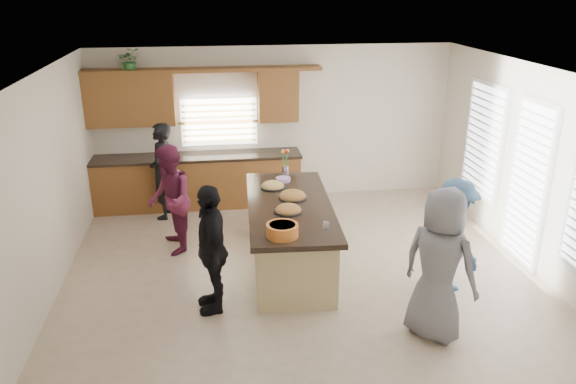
{
  "coord_description": "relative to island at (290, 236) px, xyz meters",
  "views": [
    {
      "loc": [
        -1.16,
        -6.97,
        3.84
      ],
      "look_at": [
        -0.16,
        0.11,
        1.15
      ],
      "focal_mm": 35.0,
      "sensor_mm": 36.0,
      "label": 1
    }
  ],
  "objects": [
    {
      "name": "floor",
      "position": [
        0.13,
        -0.17,
        -0.45
      ],
      "size": [
        6.5,
        6.5,
        0.0
      ],
      "primitive_type": "plane",
      "color": "beige",
      "rests_on": "ground"
    },
    {
      "name": "room_shell",
      "position": [
        0.13,
        -0.17,
        1.45
      ],
      "size": [
        6.52,
        6.02,
        2.81
      ],
      "color": "silver",
      "rests_on": "ground"
    },
    {
      "name": "back_cabinetry",
      "position": [
        -1.34,
        2.56,
        0.46
      ],
      "size": [
        4.08,
        0.66,
        2.46
      ],
      "color": "brown",
      "rests_on": "ground"
    },
    {
      "name": "right_wall_glazing",
      "position": [
        3.35,
        -0.31,
        0.89
      ],
      "size": [
        0.06,
        4.0,
        2.25
      ],
      "color": "white",
      "rests_on": "ground"
    },
    {
      "name": "island",
      "position": [
        0.0,
        0.0,
        0.0
      ],
      "size": [
        1.3,
        2.76,
        0.95
      ],
      "rotation": [
        0.0,
        0.0,
        -0.06
      ],
      "color": "#CDB87F",
      "rests_on": "ground"
    },
    {
      "name": "platter_front",
      "position": [
        -0.06,
        -0.29,
        0.52
      ],
      "size": [
        0.39,
        0.39,
        0.16
      ],
      "color": "black",
      "rests_on": "island"
    },
    {
      "name": "platter_mid",
      "position": [
        0.07,
        0.21,
        0.53
      ],
      "size": [
        0.42,
        0.42,
        0.17
      ],
      "color": "black",
      "rests_on": "island"
    },
    {
      "name": "platter_back",
      "position": [
        -0.16,
        0.67,
        0.52
      ],
      "size": [
        0.38,
        0.38,
        0.15
      ],
      "color": "black",
      "rests_on": "island"
    },
    {
      "name": "salad_bowl",
      "position": [
        -0.24,
        -1.03,
        0.58
      ],
      "size": [
        0.39,
        0.39,
        0.16
      ],
      "color": "orange",
      "rests_on": "island"
    },
    {
      "name": "clear_cup",
      "position": [
        0.32,
        -0.91,
        0.55
      ],
      "size": [
        0.08,
        0.08,
        0.1
      ],
      "primitive_type": "cylinder",
      "color": "white",
      "rests_on": "island"
    },
    {
      "name": "plate_stack",
      "position": [
        0.04,
        0.95,
        0.52
      ],
      "size": [
        0.23,
        0.23,
        0.05
      ],
      "primitive_type": "cylinder",
      "color": "#C79BE2",
      "rests_on": "island"
    },
    {
      "name": "flower_vase",
      "position": [
        0.11,
        1.24,
        0.73
      ],
      "size": [
        0.14,
        0.14,
        0.42
      ],
      "color": "silver",
      "rests_on": "island"
    },
    {
      "name": "potted_plant",
      "position": [
        -2.31,
        2.65,
        2.16
      ],
      "size": [
        0.43,
        0.39,
        0.42
      ],
      "primitive_type": "imported",
      "rotation": [
        0.0,
        0.0,
        0.18
      ],
      "color": "#307831",
      "rests_on": "back_cabinetry"
    },
    {
      "name": "woman_left_back",
      "position": [
        -1.89,
        2.07,
        0.38
      ],
      "size": [
        0.49,
        0.66,
        1.66
      ],
      "primitive_type": "imported",
      "rotation": [
        0.0,
        0.0,
        -1.72
      ],
      "color": "black",
      "rests_on": "ground"
    },
    {
      "name": "woman_left_mid",
      "position": [
        -1.68,
        0.72,
        0.37
      ],
      "size": [
        0.74,
        0.88,
        1.64
      ],
      "primitive_type": "imported",
      "rotation": [
        0.0,
        0.0,
        -1.42
      ],
      "color": "maroon",
      "rests_on": "ground"
    },
    {
      "name": "woman_left_front",
      "position": [
        -1.09,
        -0.99,
        0.37
      ],
      "size": [
        0.47,
        0.99,
        1.64
      ],
      "primitive_type": "imported",
      "rotation": [
        0.0,
        0.0,
        -1.49
      ],
      "color": "black",
      "rests_on": "ground"
    },
    {
      "name": "woman_right_back",
      "position": [
        2.02,
        -0.91,
        0.31
      ],
      "size": [
        0.69,
        1.05,
        1.52
      ],
      "primitive_type": "imported",
      "rotation": [
        0.0,
        0.0,
        1.7
      ],
      "color": "#375679",
      "rests_on": "ground"
    },
    {
      "name": "woman_right_front",
      "position": [
        1.4,
        -1.92,
        0.45
      ],
      "size": [
        1.01,
        1.04,
        1.8
      ],
      "primitive_type": "imported",
      "rotation": [
        0.0,
        0.0,
        2.29
      ],
      "color": "slate",
      "rests_on": "ground"
    }
  ]
}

